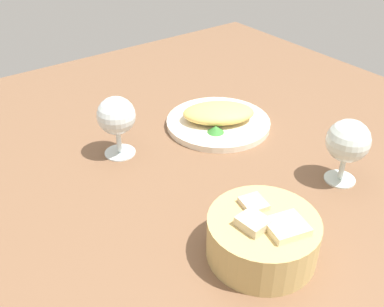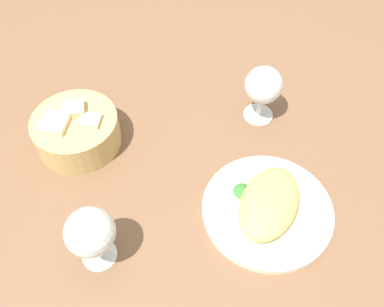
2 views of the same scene
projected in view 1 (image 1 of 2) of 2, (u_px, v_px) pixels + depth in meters
The scene contains 7 objects.
ground_plane at pixel (200, 183), 85.27cm from camera, with size 140.00×140.00×2.00cm, color brown.
plate at pixel (218, 123), 101.33cm from camera, with size 23.39×23.39×1.40cm, color white.
omelette at pixel (219, 113), 99.94cm from camera, with size 15.98×9.73×3.65cm, color #E2BE60.
lettuce_garnish at pixel (216, 129), 96.06cm from camera, with size 3.68×3.68×1.52cm, color #388633.
bread_basket at pixel (263, 236), 66.67cm from camera, with size 16.77×16.77×8.23cm.
wine_glass_near at pixel (116, 118), 87.56cm from camera, with size 7.67×7.67×12.63cm.
wine_glass_far at pixel (348, 143), 79.97cm from camera, with size 7.93×7.93×12.63cm.
Camera 1 is at (41.53, 53.90, 50.73)cm, focal length 41.85 mm.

